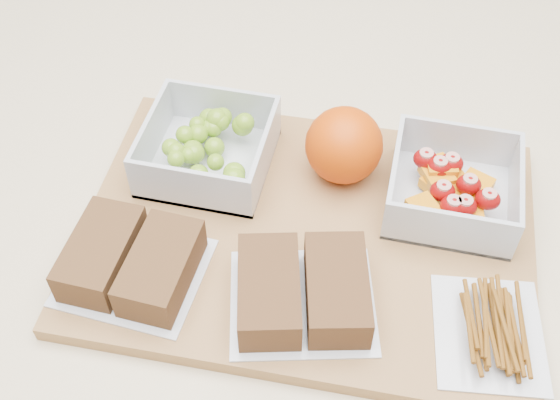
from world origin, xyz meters
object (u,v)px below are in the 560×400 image
Objects in this scene: cutting_board at (307,234)px; orange at (344,145)px; grape_container at (209,148)px; pretzel_bag at (491,327)px; sandwich_bag_left at (131,261)px; sandwich_bag_center at (303,291)px; fruit_container at (452,189)px.

orange is (0.02, 0.08, 0.05)m from cutting_board.
pretzel_bag is (0.28, -0.14, -0.01)m from grape_container.
grape_container is 0.95× the size of sandwich_bag_left.
cutting_board is 0.09m from orange.
sandwich_bag_center is 1.23× the size of pretzel_bag.
fruit_container reaches higher than sandwich_bag_left.
pretzel_bag is at bearing -72.71° from fruit_container.
sandwich_bag_center is at bearing -83.71° from cutting_board.
sandwich_bag_left reaches higher than pretzel_bag.
grape_container reaches higher than sandwich_bag_center.
fruit_container is 0.18m from sandwich_bag_center.
fruit_container is at bearing 0.24° from grape_container.
cutting_board is 0.13m from grape_container.
cutting_board is at bearing -153.53° from fruit_container.
orange is at bearing 74.70° from cutting_board.
sandwich_bag_left is at bearing -151.37° from fruit_container.
sandwich_bag_left is (-0.03, -0.15, -0.00)m from grape_container.
grape_container is at bearing 149.24° from cutting_board.
sandwich_bag_left is 0.15m from sandwich_bag_center.
cutting_board is 0.14m from fruit_container.
orange is 0.22m from pretzel_bag.
fruit_container is 0.11m from orange.
sandwich_bag_left is at bearing -151.50° from cutting_board.
fruit_container is (0.13, 0.06, 0.03)m from cutting_board.
grape_container is 1.02× the size of fruit_container.
sandwich_bag_center is (0.12, -0.14, -0.00)m from grape_container.
pretzel_bag is at bearing -25.92° from grape_container.
cutting_board is 0.09m from sandwich_bag_center.
pretzel_bag is (0.31, 0.01, -0.01)m from sandwich_bag_left.
grape_container is (-0.11, 0.06, 0.03)m from cutting_board.
fruit_container is 0.31m from sandwich_bag_left.
grape_container reaches higher than cutting_board.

